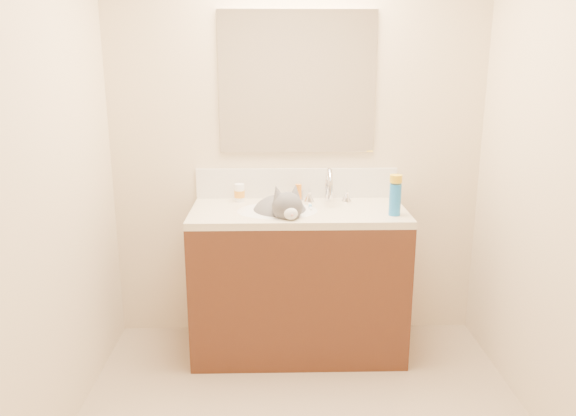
{
  "coord_description": "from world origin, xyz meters",
  "views": [
    {
      "loc": [
        -0.13,
        -2.05,
        1.67
      ],
      "look_at": [
        -0.06,
        0.92,
        0.88
      ],
      "focal_mm": 35.0,
      "sensor_mm": 36.0,
      "label": 1
    }
  ],
  "objects_px": {
    "faucet": "(329,188)",
    "cat": "(282,214)",
    "silver_jar": "(300,195)",
    "amber_bottle": "(298,193)",
    "basin": "(277,223)",
    "spray_can": "(395,200)",
    "vanity_cabinet": "(298,284)",
    "pill_bottle": "(239,193)"
  },
  "relations": [
    {
      "from": "basin",
      "to": "silver_jar",
      "type": "bearing_deg",
      "value": 60.66
    },
    {
      "from": "faucet",
      "to": "silver_jar",
      "type": "relative_size",
      "value": 5.17
    },
    {
      "from": "vanity_cabinet",
      "to": "silver_jar",
      "type": "relative_size",
      "value": 22.16
    },
    {
      "from": "cat",
      "to": "spray_can",
      "type": "relative_size",
      "value": 2.75
    },
    {
      "from": "silver_jar",
      "to": "spray_can",
      "type": "height_order",
      "value": "spray_can"
    },
    {
      "from": "vanity_cabinet",
      "to": "amber_bottle",
      "type": "bearing_deg",
      "value": 88.11
    },
    {
      "from": "silver_jar",
      "to": "amber_bottle",
      "type": "distance_m",
      "value": 0.03
    },
    {
      "from": "basin",
      "to": "spray_can",
      "type": "height_order",
      "value": "spray_can"
    },
    {
      "from": "cat",
      "to": "pill_bottle",
      "type": "height_order",
      "value": "cat"
    },
    {
      "from": "basin",
      "to": "amber_bottle",
      "type": "distance_m",
      "value": 0.28
    },
    {
      "from": "cat",
      "to": "silver_jar",
      "type": "distance_m",
      "value": 0.27
    },
    {
      "from": "basin",
      "to": "silver_jar",
      "type": "xyz_separation_m",
      "value": [
        0.14,
        0.24,
        0.1
      ]
    },
    {
      "from": "vanity_cabinet",
      "to": "cat",
      "type": "relative_size",
      "value": 2.56
    },
    {
      "from": "pill_bottle",
      "to": "cat",
      "type": "bearing_deg",
      "value": -41.21
    },
    {
      "from": "pill_bottle",
      "to": "spray_can",
      "type": "bearing_deg",
      "value": -20.49
    },
    {
      "from": "basin",
      "to": "faucet",
      "type": "distance_m",
      "value": 0.38
    },
    {
      "from": "basin",
      "to": "amber_bottle",
      "type": "xyz_separation_m",
      "value": [
        0.13,
        0.22,
        0.12
      ]
    },
    {
      "from": "silver_jar",
      "to": "pill_bottle",
      "type": "bearing_deg",
      "value": -175.29
    },
    {
      "from": "amber_bottle",
      "to": "faucet",
      "type": "bearing_deg",
      "value": -17.54
    },
    {
      "from": "basin",
      "to": "cat",
      "type": "distance_m",
      "value": 0.05
    },
    {
      "from": "amber_bottle",
      "to": "cat",
      "type": "bearing_deg",
      "value": -114.51
    },
    {
      "from": "spray_can",
      "to": "faucet",
      "type": "bearing_deg",
      "value": 140.47
    },
    {
      "from": "basin",
      "to": "silver_jar",
      "type": "relative_size",
      "value": 8.31
    },
    {
      "from": "amber_bottle",
      "to": "silver_jar",
      "type": "bearing_deg",
      "value": 64.21
    },
    {
      "from": "vanity_cabinet",
      "to": "spray_can",
      "type": "height_order",
      "value": "spray_can"
    },
    {
      "from": "vanity_cabinet",
      "to": "spray_can",
      "type": "bearing_deg",
      "value": -14.82
    },
    {
      "from": "cat",
      "to": "basin",
      "type": "bearing_deg",
      "value": 163.01
    },
    {
      "from": "faucet",
      "to": "amber_bottle",
      "type": "distance_m",
      "value": 0.19
    },
    {
      "from": "vanity_cabinet",
      "to": "pill_bottle",
      "type": "height_order",
      "value": "pill_bottle"
    },
    {
      "from": "faucet",
      "to": "amber_bottle",
      "type": "xyz_separation_m",
      "value": [
        -0.17,
        0.05,
        -0.04
      ]
    },
    {
      "from": "vanity_cabinet",
      "to": "faucet",
      "type": "bearing_deg",
      "value": 37.29
    },
    {
      "from": "pill_bottle",
      "to": "vanity_cabinet",
      "type": "bearing_deg",
      "value": -28.25
    },
    {
      "from": "faucet",
      "to": "cat",
      "type": "height_order",
      "value": "faucet"
    },
    {
      "from": "pill_bottle",
      "to": "silver_jar",
      "type": "height_order",
      "value": "pill_bottle"
    },
    {
      "from": "spray_can",
      "to": "cat",
      "type": "bearing_deg",
      "value": 170.29
    },
    {
      "from": "vanity_cabinet",
      "to": "silver_jar",
      "type": "bearing_deg",
      "value": 85.72
    },
    {
      "from": "vanity_cabinet",
      "to": "basin",
      "type": "bearing_deg",
      "value": -165.96
    },
    {
      "from": "cat",
      "to": "spray_can",
      "type": "distance_m",
      "value": 0.62
    },
    {
      "from": "pill_bottle",
      "to": "amber_bottle",
      "type": "distance_m",
      "value": 0.35
    },
    {
      "from": "vanity_cabinet",
      "to": "amber_bottle",
      "type": "relative_size",
      "value": 12.17
    },
    {
      "from": "amber_bottle",
      "to": "spray_can",
      "type": "relative_size",
      "value": 0.58
    },
    {
      "from": "faucet",
      "to": "silver_jar",
      "type": "distance_m",
      "value": 0.19
    }
  ]
}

